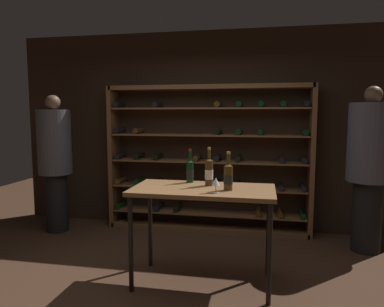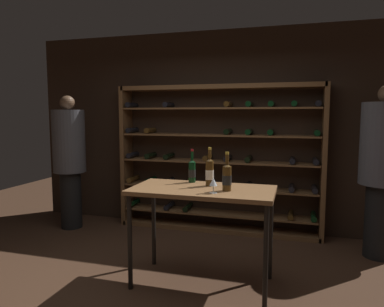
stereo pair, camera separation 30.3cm
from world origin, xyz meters
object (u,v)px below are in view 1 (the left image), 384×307
object	(u,v)px
tasting_table	(203,198)
person_guest_plum_blouse	(370,162)
wine_bottle_black_capsule	(209,172)
wine_bottle_amber_reserve	(228,176)
wine_rack	(208,159)
wine_bottle_red_label	(190,171)
wine_glass_stemmed_right	(216,182)
person_bystander_dark_jacket	(55,157)

from	to	relation	value
tasting_table	person_guest_plum_blouse	bearing A→B (deg)	33.90
wine_bottle_black_capsule	person_guest_plum_blouse	bearing A→B (deg)	31.60
person_guest_plum_blouse	wine_bottle_amber_reserve	size ratio (longest dim) A/B	5.50
tasting_table	wine_bottle_black_capsule	size ratio (longest dim) A/B	3.57
wine_rack	wine_bottle_red_label	world-z (taller)	wine_rack
tasting_table	wine_glass_stemmed_right	size ratio (longest dim) A/B	10.00
wine_bottle_black_capsule	wine_glass_stemmed_right	xyz separation A→B (m)	(0.11, -0.31, -0.04)
tasting_table	person_guest_plum_blouse	world-z (taller)	person_guest_plum_blouse
wine_bottle_amber_reserve	wine_rack	bearing A→B (deg)	104.78
wine_rack	wine_glass_stemmed_right	world-z (taller)	wine_rack
person_guest_plum_blouse	tasting_table	bearing A→B (deg)	41.34
wine_rack	person_bystander_dark_jacket	size ratio (longest dim) A/B	1.50
wine_bottle_amber_reserve	person_guest_plum_blouse	bearing A→B (deg)	39.05
wine_bottle_black_capsule	wine_glass_stemmed_right	distance (m)	0.33
wine_rack	wine_glass_stemmed_right	xyz separation A→B (m)	(0.34, -1.81, 0.03)
wine_bottle_amber_reserve	wine_glass_stemmed_right	bearing A→B (deg)	-127.65
wine_rack	wine_bottle_amber_reserve	distance (m)	1.74
person_bystander_dark_jacket	wine_bottle_black_capsule	distance (m)	2.54
wine_bottle_amber_reserve	wine_glass_stemmed_right	distance (m)	0.16
wine_bottle_amber_reserve	wine_bottle_black_capsule	bearing A→B (deg)	138.93
person_guest_plum_blouse	wine_bottle_amber_reserve	world-z (taller)	person_guest_plum_blouse
wine_bottle_red_label	tasting_table	bearing A→B (deg)	-55.04
wine_rack	wine_glass_stemmed_right	bearing A→B (deg)	-79.19
tasting_table	person_bystander_dark_jacket	size ratio (longest dim) A/B	0.71
wine_bottle_amber_reserve	wine_bottle_red_label	bearing A→B (deg)	143.94
tasting_table	wine_bottle_red_label	xyz separation A→B (m)	(-0.18, 0.25, 0.22)
person_guest_plum_blouse	wine_bottle_amber_reserve	xyz separation A→B (m)	(-1.56, -1.26, -0.01)
person_bystander_dark_jacket	tasting_table	bearing A→B (deg)	105.13
person_guest_plum_blouse	wine_bottle_red_label	size ratio (longest dim) A/B	5.74
wine_rack	wine_bottle_red_label	bearing A→B (deg)	-89.13
wine_bottle_black_capsule	wine_glass_stemmed_right	bearing A→B (deg)	-70.70
person_guest_plum_blouse	wine_bottle_black_capsule	xyz separation A→B (m)	(-1.76, -1.08, 0.00)
wine_bottle_amber_reserve	wine_bottle_red_label	distance (m)	0.52
wine_rack	wine_bottle_amber_reserve	size ratio (longest dim) A/B	7.96
wine_bottle_red_label	wine_glass_stemmed_right	world-z (taller)	wine_bottle_red_label
tasting_table	wine_bottle_red_label	world-z (taller)	wine_bottle_red_label
tasting_table	wine_glass_stemmed_right	world-z (taller)	wine_glass_stemmed_right
person_bystander_dark_jacket	wine_bottle_black_capsule	size ratio (longest dim) A/B	5.04
wine_bottle_black_capsule	wine_rack	bearing A→B (deg)	99.01
person_bystander_dark_jacket	wine_bottle_red_label	xyz separation A→B (m)	(2.10, -0.91, 0.02)
tasting_table	wine_bottle_black_capsule	xyz separation A→B (m)	(0.04, 0.13, 0.23)
tasting_table	wine_bottle_amber_reserve	distance (m)	0.34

